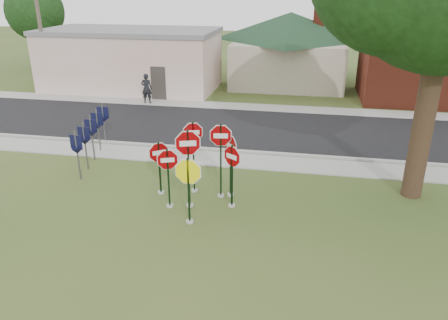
% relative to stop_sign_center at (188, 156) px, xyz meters
% --- Properties ---
extents(ground, '(120.00, 120.00, 0.00)m').
position_rel_stop_sign_center_xyz_m(ground, '(0.19, -1.12, -1.87)').
color(ground, '#2F4B1C').
rests_on(ground, ground).
extents(sidewalk_near, '(60.00, 1.60, 0.06)m').
position_rel_stop_sign_center_xyz_m(sidewalk_near, '(0.19, 4.38, -1.84)').
color(sidewalk_near, gray).
rests_on(sidewalk_near, ground).
extents(road, '(60.00, 7.00, 0.04)m').
position_rel_stop_sign_center_xyz_m(road, '(0.19, 8.88, -1.85)').
color(road, black).
rests_on(road, ground).
extents(sidewalk_far, '(60.00, 1.60, 0.06)m').
position_rel_stop_sign_center_xyz_m(sidewalk_far, '(0.19, 13.18, -1.84)').
color(sidewalk_far, gray).
rests_on(sidewalk_far, ground).
extents(curb, '(60.00, 0.20, 0.14)m').
position_rel_stop_sign_center_xyz_m(curb, '(0.19, 5.38, -1.80)').
color(curb, gray).
rests_on(curb, ground).
extents(stop_sign_center, '(1.12, 0.37, 2.91)m').
position_rel_stop_sign_center_xyz_m(stop_sign_center, '(0.00, 0.00, 0.00)').
color(stop_sign_center, '#A4A299').
rests_on(stop_sign_center, ground).
extents(stop_sign_yellow, '(1.16, 0.24, 2.37)m').
position_rel_stop_sign_center_xyz_m(stop_sign_yellow, '(0.28, -1.06, -0.42)').
color(stop_sign_yellow, '#A4A299').
rests_on(stop_sign_yellow, ground).
extents(stop_sign_left, '(0.92, 0.36, 2.24)m').
position_rel_stop_sign_center_xyz_m(stop_sign_left, '(-0.67, -0.16, -0.53)').
color(stop_sign_left, '#A4A299').
rests_on(stop_sign_left, ground).
extents(stop_sign_right, '(0.83, 0.57, 2.36)m').
position_rel_stop_sign_center_xyz_m(stop_sign_right, '(1.42, 0.27, -0.44)').
color(stop_sign_right, '#A4A299').
rests_on(stop_sign_right, ground).
extents(stop_sign_back_right, '(1.05, 0.24, 2.86)m').
position_rel_stop_sign_center_xyz_m(stop_sign_back_right, '(0.91, 0.94, -0.06)').
color(stop_sign_back_right, '#A4A299').
rests_on(stop_sign_back_right, ground).
extents(stop_sign_back_left, '(0.92, 0.33, 2.80)m').
position_rel_stop_sign_center_xyz_m(stop_sign_back_left, '(-0.14, 1.17, -0.14)').
color(stop_sign_back_left, '#A4A299').
rests_on(stop_sign_back_left, ground).
extents(stop_sign_far_right, '(0.68, 0.85, 2.46)m').
position_rel_stop_sign_center_xyz_m(stop_sign_far_right, '(1.24, 1.08, -0.35)').
color(stop_sign_far_right, '#A4A299').
rests_on(stop_sign_far_right, ground).
extents(stop_sign_far_left, '(0.81, 0.62, 2.12)m').
position_rel_stop_sign_center_xyz_m(stop_sign_far_left, '(-1.30, 0.77, -0.61)').
color(stop_sign_far_left, '#A4A299').
rests_on(stop_sign_far_left, ground).
extents(route_sign_row, '(1.43, 4.63, 2.00)m').
position_rel_stop_sign_center_xyz_m(route_sign_row, '(-5.21, 3.38, -0.64)').
color(route_sign_row, '#59595E').
rests_on(route_sign_row, ground).
extents(building_stucco, '(12.20, 6.20, 4.20)m').
position_rel_stop_sign_center_xyz_m(building_stucco, '(-8.81, 16.87, 0.28)').
color(building_stucco, silver).
rests_on(building_stucco, ground).
extents(building_house, '(11.60, 11.60, 6.20)m').
position_rel_stop_sign_center_xyz_m(building_house, '(2.19, 20.88, 1.78)').
color(building_house, '#B7AA91').
rests_on(building_house, ground).
extents(building_brick, '(10.20, 6.20, 4.75)m').
position_rel_stop_sign_center_xyz_m(building_brick, '(12.19, 17.37, 0.54)').
color(building_brick, maroon).
rests_on(building_brick, ground).
extents(utility_pole_near, '(2.20, 0.26, 9.50)m').
position_rel_stop_sign_center_xyz_m(utility_pole_near, '(-13.81, 14.08, 3.10)').
color(utility_pole_near, '#463D2F').
rests_on(utility_pole_near, ground).
extents(bg_tree_left, '(4.90, 4.90, 7.35)m').
position_rel_stop_sign_center_xyz_m(bg_tree_left, '(-19.81, 22.88, 3.01)').
color(bg_tree_left, black).
rests_on(bg_tree_left, ground).
extents(pedestrian, '(0.73, 0.52, 1.87)m').
position_rel_stop_sign_center_xyz_m(pedestrian, '(-6.26, 12.88, -0.87)').
color(pedestrian, black).
rests_on(pedestrian, sidewalk_far).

